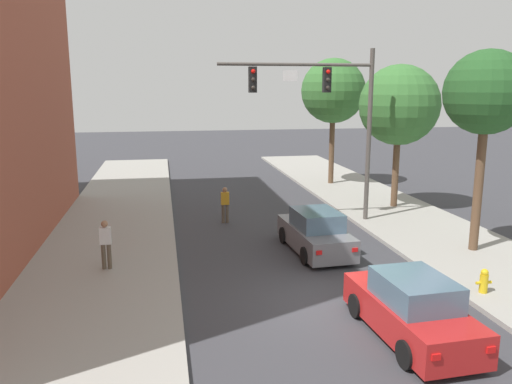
{
  "coord_description": "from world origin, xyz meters",
  "views": [
    {
      "loc": [
        -4.36,
        -12.98,
        6.01
      ],
      "look_at": [
        -0.82,
        6.27,
        2.0
      ],
      "focal_mm": 35.87,
      "sensor_mm": 36.0,
      "label": 1
    }
  ],
  "objects": [
    {
      "name": "sidewalk_left",
      "position": [
        -6.5,
        0.0,
        0.07
      ],
      "size": [
        5.0,
        60.0,
        0.15
      ],
      "primitive_type": "cube",
      "color": "#99968E",
      "rests_on": "ground"
    },
    {
      "name": "pedestrian_crossing_road",
      "position": [
        -1.68,
        9.31,
        0.91
      ],
      "size": [
        0.36,
        0.22,
        1.64
      ],
      "color": "brown",
      "rests_on": "ground"
    },
    {
      "name": "fire_hydrant",
      "position": [
        4.68,
        -0.4,
        0.51
      ],
      "size": [
        0.48,
        0.24,
        0.72
      ],
      "color": "gold",
      "rests_on": "sidewalk_right"
    },
    {
      "name": "ground_plane",
      "position": [
        0.0,
        0.0,
        0.0
      ],
      "size": [
        120.0,
        120.0,
        0.0
      ],
      "primitive_type": "plane",
      "color": "#38383D"
    },
    {
      "name": "street_tree_second",
      "position": [
        7.01,
        10.46,
        5.16
      ],
      "size": [
        3.89,
        3.89,
        6.97
      ],
      "color": "brown",
      "rests_on": "sidewalk_right"
    },
    {
      "name": "car_following_red",
      "position": [
        1.44,
        -2.27,
        0.72
      ],
      "size": [
        2.0,
        4.32,
        1.6
      ],
      "color": "#B21E1E",
      "rests_on": "ground"
    },
    {
      "name": "car_lead_grey",
      "position": [
        1.1,
        4.55,
        0.72
      ],
      "size": [
        2.02,
        4.32,
        1.6
      ],
      "color": "slate",
      "rests_on": "ground"
    },
    {
      "name": "street_tree_nearest",
      "position": [
        6.78,
        3.33,
        5.79
      ],
      "size": [
        2.95,
        2.95,
        7.17
      ],
      "color": "brown",
      "rests_on": "sidewalk_right"
    },
    {
      "name": "street_tree_third",
      "position": [
        5.92,
        17.11,
        5.79
      ],
      "size": [
        3.88,
        3.88,
        7.6
      ],
      "color": "brown",
      "rests_on": "sidewalk_right"
    },
    {
      "name": "pedestrian_sidewalk_left_walker",
      "position": [
        -6.3,
        3.64,
        1.06
      ],
      "size": [
        0.36,
        0.22,
        1.64
      ],
      "color": "brown",
      "rests_on": "sidewalk_left"
    },
    {
      "name": "traffic_signal_mast",
      "position": [
        2.69,
        8.26,
        5.35
      ],
      "size": [
        6.77,
        0.38,
        7.5
      ],
      "color": "#514C47",
      "rests_on": "sidewalk_right"
    }
  ]
}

